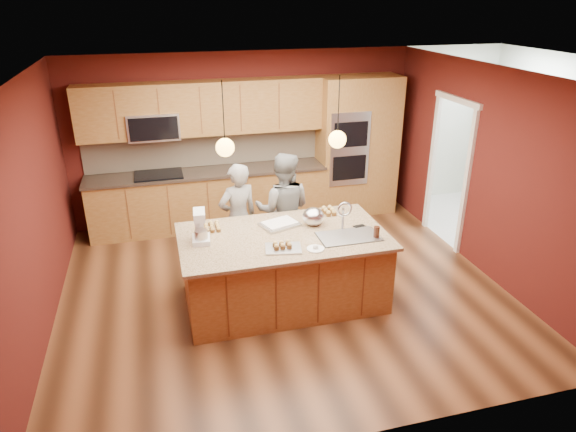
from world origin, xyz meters
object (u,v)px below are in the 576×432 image
object	(u,v)px
person_left	(238,218)
mixing_bowl	(313,217)
stand_mixer	(200,229)
island	(285,267)
person_right	(283,210)

from	to	relation	value
person_left	mixing_bowl	distance (m)	1.12
person_left	stand_mixer	distance (m)	1.07
person_left	mixing_bowl	world-z (taller)	person_left
island	stand_mixer	size ratio (longest dim) A/B	6.46
person_left	person_right	world-z (taller)	person_right
island	person_left	world-z (taller)	person_left
person_left	mixing_bowl	bearing A→B (deg)	120.51
island	person_left	distance (m)	1.06
island	stand_mixer	world-z (taller)	island
person_right	mixing_bowl	xyz separation A→B (m)	(0.19, -0.74, 0.20)
island	person_right	world-z (taller)	person_right
person_left	island	bearing A→B (deg)	95.75
mixing_bowl	person_right	bearing A→B (deg)	104.31
person_left	mixing_bowl	size ratio (longest dim) A/B	5.68
stand_mixer	mixing_bowl	world-z (taller)	stand_mixer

